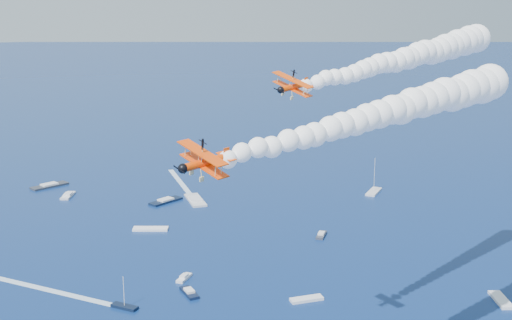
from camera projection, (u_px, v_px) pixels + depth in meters
name	position (u px, v px, depth m)	size (l,w,h in m)	color
biplane_lead	(294.00, 87.00, 112.22)	(7.05, 7.90, 4.76)	#FF4805
biplane_trail	(206.00, 162.00, 83.69)	(7.56, 8.48, 5.11)	#FF4405
smoke_trail_lead	(403.00, 59.00, 133.37)	(57.65, 31.60, 11.17)	white
smoke_trail_trail	(379.00, 114.00, 102.51)	(59.97, 26.20, 11.17)	white
spectator_boats	(128.00, 252.00, 192.76)	(221.63, 179.10, 0.70)	black
boat_wakes	(66.00, 267.00, 183.29)	(110.33, 153.18, 0.04)	white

